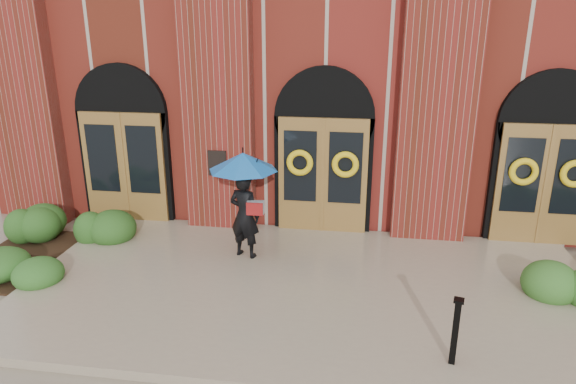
# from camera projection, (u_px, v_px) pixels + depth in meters

# --- Properties ---
(ground) EXTENTS (90.00, 90.00, 0.00)m
(ground) POSITION_uv_depth(u_px,v_px,m) (307.00, 297.00, 8.89)
(ground) COLOR gray
(ground) RESTS_ON ground
(landing) EXTENTS (10.00, 5.30, 0.15)m
(landing) POSITION_uv_depth(u_px,v_px,m) (308.00, 289.00, 9.01)
(landing) COLOR gray
(landing) RESTS_ON ground
(church_building) EXTENTS (16.20, 12.53, 7.00)m
(church_building) POSITION_uv_depth(u_px,v_px,m) (341.00, 56.00, 16.01)
(church_building) COLOR maroon
(church_building) RESTS_ON ground
(man_with_umbrella) EXTENTS (1.63, 1.63, 2.09)m
(man_with_umbrella) POSITION_uv_depth(u_px,v_px,m) (244.00, 185.00, 9.67)
(man_with_umbrella) COLOR black
(man_with_umbrella) RESTS_ON landing
(metal_post) EXTENTS (0.16, 0.16, 0.98)m
(metal_post) POSITION_uv_depth(u_px,v_px,m) (455.00, 330.00, 6.81)
(metal_post) COLOR black
(metal_post) RESTS_ON landing
(hedge_wall_left) EXTENTS (2.78, 1.11, 0.71)m
(hedge_wall_left) POSITION_uv_depth(u_px,v_px,m) (70.00, 231.00, 10.80)
(hedge_wall_left) COLOR #254D19
(hedge_wall_left) RESTS_ON ground
(hedge_front_left) EXTENTS (1.48, 1.27, 0.52)m
(hedge_front_left) POSITION_uv_depth(u_px,v_px,m) (35.00, 264.00, 9.53)
(hedge_front_left) COLOR #2A581E
(hedge_front_left) RESTS_ON ground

